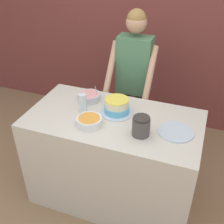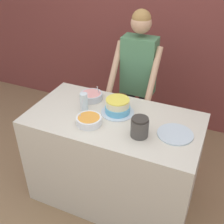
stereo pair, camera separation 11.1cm
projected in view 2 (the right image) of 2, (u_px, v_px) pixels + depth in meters
The scene contains 10 objects.
ground_plane at pixel (96, 224), 2.52m from camera, with size 14.00×14.00×0.00m, color #93704C.
wall_back at pixel (165, 24), 3.29m from camera, with size 10.00×0.05×2.60m.
counter at pixel (114, 159), 2.57m from camera, with size 1.46×0.77×0.92m.
person_baker at pixel (138, 73), 2.84m from camera, with size 0.46×0.44×1.63m.
cake at pixel (118, 107), 2.35m from camera, with size 0.28×0.28×0.13m.
frosting_bowl_pink at pixel (91, 96), 2.57m from camera, with size 0.20×0.20×0.16m.
frosting_bowl_orange at pixel (89, 120), 2.23m from camera, with size 0.20×0.20×0.18m.
drinking_glass at pixel (84, 102), 2.39m from camera, with size 0.07×0.07×0.16m.
ceramic_plate at pixel (175, 134), 2.13m from camera, with size 0.27×0.27×0.01m.
stoneware_jar at pixel (140, 127), 2.08m from camera, with size 0.14×0.14×0.16m.
Camera 2 is at (0.76, -1.38, 2.22)m, focal length 45.00 mm.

